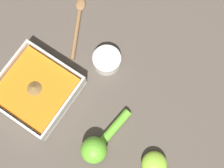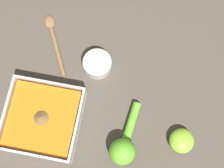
% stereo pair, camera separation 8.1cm
% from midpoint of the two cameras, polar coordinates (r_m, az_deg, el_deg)
% --- Properties ---
extents(ground_plane, '(4.00, 4.00, 0.00)m').
position_cam_midpoint_polar(ground_plane, '(0.84, -11.39, -5.12)').
color(ground_plane, brown).
extents(square_dish, '(0.19, 0.19, 0.05)m').
position_cam_midpoint_polar(square_dish, '(0.83, -15.28, -6.76)').
color(square_dish, silver).
rests_on(square_dish, ground_plane).
extents(spice_bowl, '(0.08, 0.08, 0.04)m').
position_cam_midpoint_polar(spice_bowl, '(0.84, -5.41, 3.07)').
color(spice_bowl, silver).
rests_on(spice_bowl, ground_plane).
extents(lemon_squeezer, '(0.17, 0.07, 0.07)m').
position_cam_midpoint_polar(lemon_squeezer, '(0.78, -0.82, -12.03)').
color(lemon_squeezer, '#6BC633').
rests_on(lemon_squeezer, ground_plane).
extents(lemon_half, '(0.06, 0.06, 0.03)m').
position_cam_midpoint_polar(lemon_half, '(0.81, 9.83, -10.75)').
color(lemon_half, '#93CC38').
rests_on(lemon_half, ground_plane).
extents(wooden_spoon, '(0.18, 0.10, 0.01)m').
position_cam_midpoint_polar(wooden_spoon, '(0.89, -13.01, 7.15)').
color(wooden_spoon, olive).
rests_on(wooden_spoon, ground_plane).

